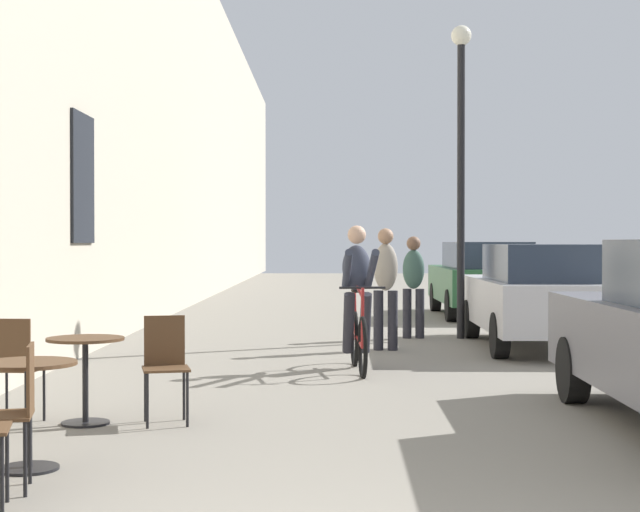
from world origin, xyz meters
The scene contains 12 objects.
building_facade_left centered at (-3.45, 14.00, 4.39)m, with size 0.54×68.00×8.78m.
cafe_table_mid centered at (-1.96, 3.15, 0.52)m, with size 0.64×0.64×0.72m.
cafe_chair_mid_toward_street centered at (-1.88, 2.60, 0.52)m, with size 0.45×0.45×0.89m.
cafe_table_far centered at (-1.98, 4.78, 0.52)m, with size 0.64×0.64×0.72m.
cafe_chair_far_toward_street centered at (-1.33, 4.85, 0.52)m, with size 0.46×0.46×0.89m.
cafe_chair_far_toward_wall centered at (-2.55, 4.70, 0.52)m, with size 0.40×0.40×0.89m.
cyclist_on_bicycle centered at (0.38, 8.24, 0.81)m, with size 0.52×1.76×1.74m.
pedestrian_near centered at (0.84, 10.34, 0.96)m, with size 0.36×0.28×1.70m.
pedestrian_mid centered at (1.38, 12.05, 0.90)m, with size 0.36×0.27×1.60m.
street_lamp centered at (2.12, 12.02, 3.11)m, with size 0.32×0.32×4.90m.
parked_car_second centered at (3.07, 10.62, 0.77)m, with size 1.81×4.19×1.48m.
parked_car_third centered at (3.20, 16.55, 0.79)m, with size 1.82×4.26×1.51m.
Camera 1 is at (0.02, -3.29, 1.51)m, focal length 54.89 mm.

